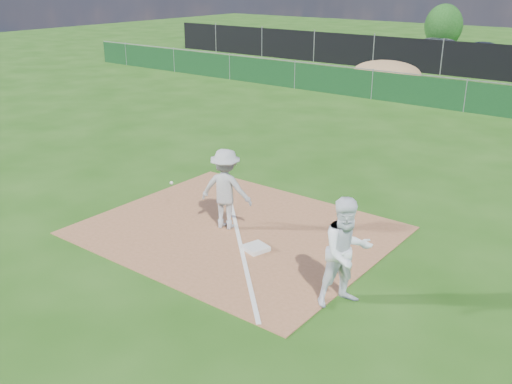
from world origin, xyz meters
TOP-DOWN VIEW (x-y plane):
  - ground at (0.00, 10.00)m, footprint 90.00×90.00m
  - infield_dirt at (0.00, 1.00)m, footprint 6.00×5.00m
  - foul_line at (0.00, 1.00)m, footprint 5.01×5.01m
  - green_fence at (0.00, 15.00)m, footprint 44.00×0.05m
  - dirt_mound at (-5.00, 18.50)m, footprint 3.38×2.60m
  - first_base at (0.89, 0.51)m, footprint 0.52×0.52m
  - play_at_first at (-0.28, 0.99)m, footprint 2.21×0.95m
  - runner at (3.18, -0.09)m, footprint 1.07×1.14m
  - car_left at (-5.38, 26.88)m, footprint 4.65×1.87m
  - car_mid at (-2.90, 27.42)m, footprint 4.20×2.08m
  - tree_left at (-8.09, 33.89)m, footprint 2.63×2.63m

SIDE VIEW (x-z plane):
  - ground at x=0.00m, z-range 0.00..0.00m
  - infield_dirt at x=0.00m, z-range 0.00..0.02m
  - foul_line at x=0.00m, z-range 0.02..0.03m
  - first_base at x=0.89m, z-range 0.02..0.11m
  - dirt_mound at x=-5.00m, z-range 0.00..1.17m
  - green_fence at x=0.00m, z-range 0.00..1.20m
  - car_mid at x=-2.90m, z-range 0.01..1.34m
  - car_left at x=-5.38m, z-range 0.01..1.59m
  - play_at_first at x=-0.28m, z-range 0.02..1.75m
  - runner at x=3.18m, z-range 0.00..1.86m
  - tree_left at x=-8.09m, z-range 0.04..3.17m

